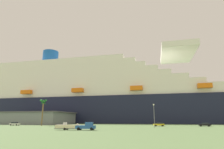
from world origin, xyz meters
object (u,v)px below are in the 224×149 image
(street_lamp, at_px, (154,112))
(parked_car_white_van, at_px, (15,124))
(parked_car_yellow_taxi, at_px, (159,124))
(palm_tree, at_px, (43,105))
(cruise_ship, at_px, (84,98))
(pickup_truck, at_px, (87,126))
(parked_car_black_coupe, at_px, (205,124))
(small_boat_on_trailer, at_px, (69,127))

(street_lamp, bearing_deg, parked_car_white_van, 169.00)
(parked_car_yellow_taxi, bearing_deg, palm_tree, -178.44)
(cruise_ship, distance_m, pickup_truck, 96.28)
(palm_tree, bearing_deg, pickup_truck, -44.51)
(parked_car_black_coupe, bearing_deg, cruise_ship, 142.02)
(small_boat_on_trailer, distance_m, street_lamp, 31.11)
(pickup_truck, xyz_separation_m, parked_car_yellow_taxi, (22.51, 32.80, -0.21))
(pickup_truck, relative_size, small_boat_on_trailer, 0.63)
(pickup_truck, xyz_separation_m, street_lamp, (19.94, 17.74, 4.44))
(cruise_ship, distance_m, small_boat_on_trailer, 95.04)
(street_lamp, height_order, parked_car_yellow_taxi, street_lamp)
(palm_tree, relative_size, parked_car_yellow_taxi, 2.64)
(palm_tree, xyz_separation_m, parked_car_yellow_taxi, (54.37, 1.48, -8.95))
(parked_car_white_van, relative_size, parked_car_black_coupe, 0.91)
(palm_tree, height_order, street_lamp, palm_tree)
(cruise_ship, height_order, pickup_truck, cruise_ship)
(cruise_ship, height_order, parked_car_white_van, cruise_ship)
(street_lamp, xyz_separation_m, parked_car_black_coupe, (21.48, 16.03, -4.65))
(parked_car_yellow_taxi, bearing_deg, street_lamp, -99.67)
(small_boat_on_trailer, bearing_deg, parked_car_black_coupe, 36.17)
(pickup_truck, bearing_deg, parked_car_yellow_taxi, 55.54)
(parked_car_white_van, xyz_separation_m, parked_car_black_coupe, (86.73, 3.34, 0.00))
(parked_car_yellow_taxi, height_order, parked_car_black_coupe, same)
(street_lamp, xyz_separation_m, parked_car_yellow_taxi, (2.57, 15.06, -4.65))
(cruise_ship, xyz_separation_m, small_boat_on_trailer, (25.02, -89.80, -18.51))
(palm_tree, distance_m, parked_car_white_van, 16.18)
(parked_car_white_van, bearing_deg, street_lamp, -11.00)
(cruise_ship, bearing_deg, parked_car_yellow_taxi, -47.20)
(palm_tree, bearing_deg, street_lamp, -14.69)
(cruise_ship, xyz_separation_m, parked_car_yellow_taxi, (52.58, -56.78, -18.63))
(parked_car_yellow_taxi, relative_size, parked_car_white_van, 1.03)
(pickup_truck, distance_m, street_lamp, 27.06)
(small_boat_on_trailer, relative_size, parked_car_yellow_taxi, 1.90)
(cruise_ship, bearing_deg, street_lamp, -55.15)
(street_lamp, bearing_deg, palm_tree, 165.31)
(palm_tree, xyz_separation_m, street_lamp, (51.80, -13.58, -4.30))
(cruise_ship, height_order, street_lamp, cruise_ship)
(cruise_ship, distance_m, parked_car_white_van, 63.87)
(palm_tree, bearing_deg, small_boat_on_trailer, -49.64)
(street_lamp, bearing_deg, small_boat_on_trailer, -144.31)
(cruise_ship, relative_size, parked_car_black_coupe, 56.09)
(small_boat_on_trailer, height_order, parked_car_white_van, small_boat_on_trailer)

